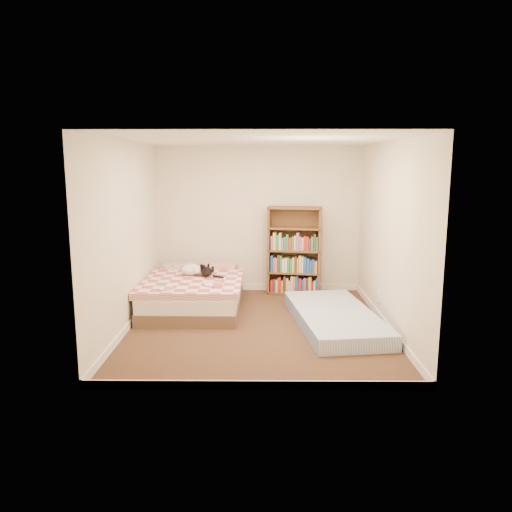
{
  "coord_description": "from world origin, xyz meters",
  "views": [
    {
      "loc": [
        0.02,
        -6.58,
        2.19
      ],
      "look_at": [
        -0.03,
        0.3,
        0.92
      ],
      "focal_mm": 35.0,
      "sensor_mm": 36.0,
      "label": 1
    }
  ],
  "objects_px": {
    "bed": "(194,292)",
    "bookshelf": "(294,262)",
    "black_cat": "(207,271)",
    "white_dog": "(192,270)",
    "floor_mattress": "(334,318)"
  },
  "relations": [
    {
      "from": "bed",
      "to": "black_cat",
      "type": "xyz_separation_m",
      "value": [
        0.19,
        0.13,
        0.3
      ]
    },
    {
      "from": "black_cat",
      "to": "floor_mattress",
      "type": "bearing_deg",
      "value": -51.11
    },
    {
      "from": "floor_mattress",
      "to": "white_dog",
      "type": "bearing_deg",
      "value": 147.19
    },
    {
      "from": "bed",
      "to": "bookshelf",
      "type": "relative_size",
      "value": 1.35
    },
    {
      "from": "bookshelf",
      "to": "floor_mattress",
      "type": "xyz_separation_m",
      "value": [
        0.45,
        -1.71,
        -0.45
      ]
    },
    {
      "from": "white_dog",
      "to": "bed",
      "type": "bearing_deg",
      "value": -65.49
    },
    {
      "from": "black_cat",
      "to": "white_dog",
      "type": "height_order",
      "value": "white_dog"
    },
    {
      "from": "bed",
      "to": "floor_mattress",
      "type": "distance_m",
      "value": 2.21
    },
    {
      "from": "floor_mattress",
      "to": "bed",
      "type": "bearing_deg",
      "value": 150.51
    },
    {
      "from": "bookshelf",
      "to": "white_dog",
      "type": "bearing_deg",
      "value": -147.95
    },
    {
      "from": "bookshelf",
      "to": "white_dog",
      "type": "xyz_separation_m",
      "value": [
        -1.65,
        -0.71,
        0.02
      ]
    },
    {
      "from": "floor_mattress",
      "to": "white_dog",
      "type": "xyz_separation_m",
      "value": [
        -2.1,
        1.0,
        0.47
      ]
    },
    {
      "from": "floor_mattress",
      "to": "white_dog",
      "type": "height_order",
      "value": "white_dog"
    },
    {
      "from": "bed",
      "to": "white_dog",
      "type": "height_order",
      "value": "white_dog"
    },
    {
      "from": "bed",
      "to": "black_cat",
      "type": "relative_size",
      "value": 3.17
    }
  ]
}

